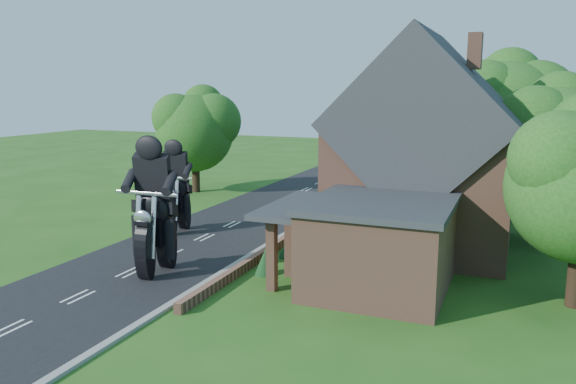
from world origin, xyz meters
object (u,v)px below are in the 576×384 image
at_px(house, 425,157).
at_px(motorcycle_follow, 178,219).
at_px(annex, 377,243).
at_px(garden_wall, 296,233).
at_px(motorcycle_lead, 156,254).

distance_m(house, motorcycle_follow, 13.13).
bearing_deg(annex, motorcycle_follow, 160.20).
xyz_separation_m(garden_wall, house, (6.19, 1.00, 4.14)).
xyz_separation_m(house, motorcycle_lead, (-9.35, -8.70, -3.48)).
bearing_deg(motorcycle_lead, motorcycle_follow, -66.92).
xyz_separation_m(house, annex, (-0.62, -6.80, -2.58)).
bearing_deg(annex, house, 84.76).
height_order(house, annex, house).
distance_m(house, motorcycle_lead, 13.24).
relative_size(annex, motorcycle_lead, 3.82).
relative_size(motorcycle_lead, motorcycle_follow, 1.16).
xyz_separation_m(motorcycle_lead, motorcycle_follow, (-3.01, 6.12, -0.12)).
xyz_separation_m(garden_wall, motorcycle_lead, (-3.16, -7.70, 0.66)).
height_order(house, motorcycle_follow, house).
height_order(garden_wall, motorcycle_follow, motorcycle_follow).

